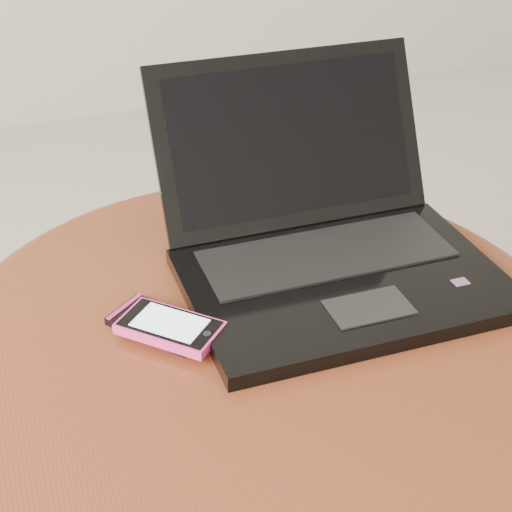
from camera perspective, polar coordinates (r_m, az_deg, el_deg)
name	(u,v)px	position (r m, az deg, el deg)	size (l,w,h in m)	color
table	(260,401)	(0.90, 0.27, -10.53)	(0.67, 0.67, 0.53)	#4C2918
laptop	(327,239)	(0.90, 5.18, 1.27)	(0.35, 0.34, 0.21)	black
phone_black	(159,324)	(0.82, -7.06, -4.92)	(0.11, 0.11, 0.01)	black
phone_pink	(170,327)	(0.80, -6.26, -5.17)	(0.11, 0.11, 0.01)	#FF3C97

